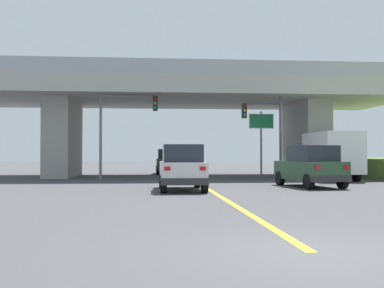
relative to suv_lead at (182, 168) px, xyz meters
The scene contains 10 objects.
ground 13.69m from the suv_lead, 84.73° to the left, with size 160.00×160.00×0.00m, color #424244.
overpass_bridge 14.32m from the suv_lead, 84.73° to the left, with size 31.00×10.69×7.57m.
lane_divider_stripe 2.06m from the suv_lead, 45.88° to the right, with size 0.20×24.36×0.01m, color yellow.
suv_lead is the anchor object (origin of this frame).
suv_crossing 6.59m from the suv_lead, 13.80° to the left, with size 2.54×4.54×2.02m.
box_truck 12.53m from the suv_lead, 39.27° to the left, with size 2.33×6.54×2.94m.
sedan_oncoming 17.75m from the suv_lead, 89.97° to the left, with size 1.95×4.34×2.02m.
traffic_signal_nearside 11.58m from the suv_lead, 56.48° to the left, with size 2.67×0.36×5.68m.
traffic_signal_farside 10.50m from the suv_lead, 109.50° to the left, with size 3.72×0.36×5.98m.
highway_sign 12.62m from the suv_lead, 60.42° to the left, with size 1.70×0.17×4.54m.
Camera 1 is at (-2.59, -7.52, 1.59)m, focal length 44.34 mm.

